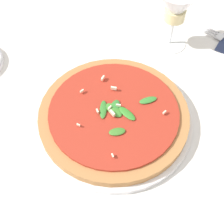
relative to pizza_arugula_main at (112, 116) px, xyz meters
The scene contains 3 objects.
ground_plane 0.04m from the pizza_arugula_main, 96.42° to the left, with size 6.00×6.00×0.00m, color silver.
pizza_arugula_main is the anchor object (origin of this frame).
wine_glass 0.30m from the pizza_arugula_main, 107.89° to the right, with size 0.09×0.09×0.15m.
Camera 1 is at (-0.09, 0.34, 0.55)m, focal length 50.00 mm.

